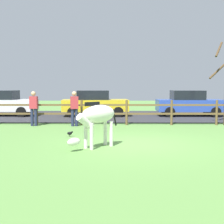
# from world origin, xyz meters

# --- Properties ---
(ground_plane) EXTENTS (60.00, 60.00, 0.00)m
(ground_plane) POSITION_xyz_m (0.00, 0.00, 0.00)
(ground_plane) COLOR #5B8C42
(parking_asphalt) EXTENTS (28.00, 7.40, 0.05)m
(parking_asphalt) POSITION_xyz_m (0.00, 9.30, 0.03)
(parking_asphalt) COLOR #2D2D33
(parking_asphalt) RESTS_ON ground_plane
(paddock_fence) EXTENTS (21.86, 0.11, 1.21)m
(paddock_fence) POSITION_xyz_m (-0.13, 5.00, 0.70)
(paddock_fence) COLOR brown
(paddock_fence) RESTS_ON ground_plane
(zebra) EXTENTS (1.53, 1.48, 1.41)m
(zebra) POSITION_xyz_m (-1.26, -0.66, 0.93)
(zebra) COLOR white
(zebra) RESTS_ON ground_plane
(crow_on_grass) EXTENTS (0.21, 0.10, 0.20)m
(crow_on_grass) POSITION_xyz_m (-2.38, 1.46, 0.13)
(crow_on_grass) COLOR black
(crow_on_grass) RESTS_ON ground_plane
(parked_car_yellow) EXTENTS (4.11, 2.11, 1.56)m
(parked_car_yellow) POSITION_xyz_m (-1.93, 9.14, 0.84)
(parked_car_yellow) COLOR yellow
(parked_car_yellow) RESTS_ON parking_asphalt
(parked_car_white) EXTENTS (4.02, 1.91, 1.56)m
(parked_car_white) POSITION_xyz_m (-7.62, 9.25, 0.84)
(parked_car_white) COLOR white
(parked_car_white) RESTS_ON parking_asphalt
(parked_car_blue) EXTENTS (4.00, 1.88, 1.56)m
(parked_car_blue) POSITION_xyz_m (3.87, 9.18, 0.84)
(parked_car_blue) COLOR #2D4CAD
(parked_car_blue) RESTS_ON parking_asphalt
(visitor_left_of_tree) EXTENTS (0.40, 0.29, 1.64)m
(visitor_left_of_tree) POSITION_xyz_m (-2.59, 4.52, 0.91)
(visitor_left_of_tree) COLOR #232847
(visitor_left_of_tree) RESTS_ON ground_plane
(visitor_right_of_tree) EXTENTS (0.37, 0.24, 1.64)m
(visitor_right_of_tree) POSITION_xyz_m (-4.52, 4.59, 0.91)
(visitor_right_of_tree) COLOR #232847
(visitor_right_of_tree) RESTS_ON ground_plane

